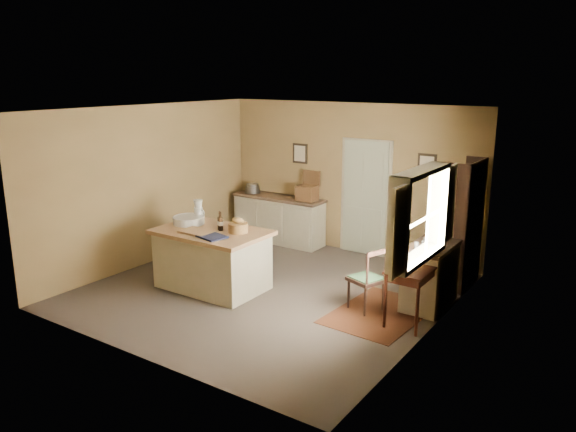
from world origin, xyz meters
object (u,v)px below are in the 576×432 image
(writing_desk, at_px, (414,274))
(sideboard, at_px, (279,218))
(right_cabinet, at_px, (430,275))
(shelving_unit, at_px, (467,224))
(work_island, at_px, (212,257))
(desk_chair, at_px, (366,280))

(writing_desk, bearing_deg, sideboard, 150.30)
(writing_desk, bearing_deg, right_cabinet, 90.02)
(sideboard, distance_m, shelving_unit, 3.74)
(writing_desk, distance_m, shelving_unit, 1.73)
(writing_desk, distance_m, right_cabinet, 0.66)
(writing_desk, bearing_deg, work_island, -169.67)
(writing_desk, xyz_separation_m, shelving_unit, (0.15, 1.70, 0.31))
(work_island, xyz_separation_m, writing_desk, (2.99, 0.55, 0.18))
(sideboard, relative_size, shelving_unit, 0.95)
(desk_chair, distance_m, shelving_unit, 1.96)
(sideboard, bearing_deg, writing_desk, -29.70)
(sideboard, xyz_separation_m, shelving_unit, (3.69, -0.32, 0.49))
(desk_chair, bearing_deg, shelving_unit, 84.64)
(sideboard, distance_m, desk_chair, 3.51)
(work_island, distance_m, desk_chair, 2.39)
(sideboard, xyz_separation_m, right_cabinet, (3.54, -1.39, -0.02))
(writing_desk, relative_size, desk_chair, 0.94)
(sideboard, xyz_separation_m, desk_chair, (2.87, -2.02, -0.04))
(writing_desk, xyz_separation_m, desk_chair, (-0.67, 0.00, -0.22))
(right_cabinet, relative_size, shelving_unit, 0.51)
(writing_desk, height_order, shelving_unit, shelving_unit)
(sideboard, bearing_deg, desk_chair, -35.12)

